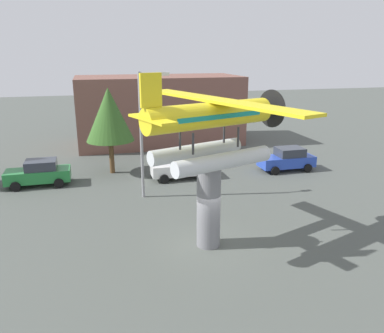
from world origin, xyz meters
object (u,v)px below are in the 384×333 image
object	(u,v)px
display_pedestal	(209,205)
tree_east	(109,115)
car_near_green	(39,173)
streetlight_primary	(144,127)
car_far_blue	(287,159)
car_mid_white	(181,166)
storefront_building	(159,110)
floatplane_monument	(212,126)

from	to	relation	value
display_pedestal	tree_east	world-z (taller)	tree_east
car_near_green	streetlight_primary	xyz separation A→B (m)	(6.73, -4.01, 3.59)
car_near_green	car_far_blue	size ratio (longest dim) A/B	1.00
car_near_green	streetlight_primary	distance (m)	8.62
car_near_green	car_mid_white	bearing A→B (deg)	174.62
display_pedestal	car_far_blue	xyz separation A→B (m)	(9.37, 9.99, -1.12)
car_far_blue	car_near_green	bearing A→B (deg)	-3.43
car_mid_white	storefront_building	xyz separation A→B (m)	(0.55, 11.85, 2.38)
storefront_building	tree_east	size ratio (longest dim) A/B	2.47
car_mid_white	display_pedestal	bearing A→B (deg)	83.96
display_pedestal	car_mid_white	bearing A→B (deg)	83.96
floatplane_monument	tree_east	world-z (taller)	floatplane_monument
car_far_blue	storefront_building	world-z (taller)	storefront_building
floatplane_monument	car_mid_white	world-z (taller)	floatplane_monument
car_far_blue	display_pedestal	bearing A→B (deg)	46.81
display_pedestal	storefront_building	xyz separation A→B (m)	(1.63, 22.00, 1.27)
car_near_green	tree_east	distance (m)	6.30
display_pedestal	car_far_blue	distance (m)	13.74
car_far_blue	tree_east	size ratio (longest dim) A/B	0.66
car_mid_white	car_far_blue	distance (m)	8.30
car_near_green	car_far_blue	xyz separation A→B (m)	(17.99, -1.08, 0.00)
floatplane_monument	storefront_building	bearing A→B (deg)	66.99
display_pedestal	streetlight_primary	world-z (taller)	streetlight_primary
floatplane_monument	car_mid_white	bearing A→B (deg)	65.54
car_far_blue	storefront_building	bearing A→B (deg)	-57.19
car_mid_white	tree_east	bearing A→B (deg)	-28.38
display_pedestal	car_mid_white	xyz separation A→B (m)	(1.07, 10.15, -1.12)
car_near_green	streetlight_primary	size ratio (longest dim) A/B	0.55
car_near_green	car_far_blue	world-z (taller)	same
streetlight_primary	storefront_building	world-z (taller)	streetlight_primary
car_near_green	tree_east	bearing A→B (deg)	-161.73
display_pedestal	storefront_building	bearing A→B (deg)	85.77
floatplane_monument	tree_east	distance (m)	13.27
streetlight_primary	tree_east	bearing A→B (deg)	107.34
car_near_green	storefront_building	bearing A→B (deg)	-133.13
streetlight_primary	storefront_building	size ratio (longest dim) A/B	0.49
floatplane_monument	display_pedestal	bearing A→B (deg)	180.00
display_pedestal	tree_east	size ratio (longest dim) A/B	0.63
streetlight_primary	floatplane_monument	bearing A→B (deg)	-74.01
car_near_green	streetlight_primary	world-z (taller)	streetlight_primary
floatplane_monument	car_near_green	size ratio (longest dim) A/B	2.43
floatplane_monument	car_mid_white	distance (m)	11.22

